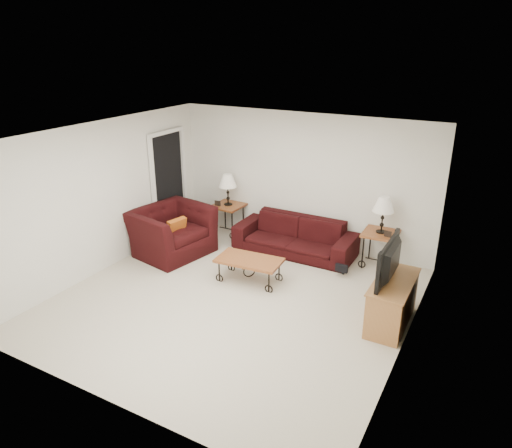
{
  "coord_description": "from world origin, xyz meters",
  "views": [
    {
      "loc": [
        3.29,
        -5.32,
        3.69
      ],
      "look_at": [
        0.0,
        0.7,
        1.0
      ],
      "focal_mm": 33.08,
      "sensor_mm": 36.0,
      "label": 1
    }
  ],
  "objects": [
    {
      "name": "side_table_right",
      "position": [
        1.6,
        2.2,
        0.32
      ],
      "size": [
        0.6,
        0.6,
        0.63
      ],
      "primitive_type": "cube",
      "rotation": [
        0.0,
        0.0,
        0.03
      ],
      "color": "#995727",
      "rests_on": "ground"
    },
    {
      "name": "wall_right",
      "position": [
        2.5,
        0.0,
        1.25
      ],
      "size": [
        0.02,
        5.0,
        2.5
      ],
      "primitive_type": "cube",
      "color": "white",
      "rests_on": "ground"
    },
    {
      "name": "coffee_table",
      "position": [
        -0.1,
        0.65,
        0.2
      ],
      "size": [
        1.08,
        0.64,
        0.39
      ],
      "primitive_type": "cube",
      "rotation": [
        0.0,
        0.0,
        0.07
      ],
      "color": "#995727",
      "rests_on": "ground"
    },
    {
      "name": "backpack",
      "position": [
        1.18,
        1.6,
        0.2
      ],
      "size": [
        0.35,
        0.29,
        0.41
      ],
      "primitive_type": "ellipsoid",
      "rotation": [
        0.0,
        0.0,
        -0.16
      ],
      "color": "black",
      "rests_on": "ground"
    },
    {
      "name": "ceiling",
      "position": [
        0.0,
        0.0,
        2.5
      ],
      "size": [
        5.0,
        5.0,
        0.0
      ],
      "primitive_type": "plane",
      "color": "white",
      "rests_on": "wall_back"
    },
    {
      "name": "television",
      "position": [
        2.21,
        0.51,
        0.95
      ],
      "size": [
        0.13,
        0.99,
        0.57
      ],
      "primitive_type": "imported",
      "rotation": [
        0.0,
        0.0,
        -1.57
      ],
      "color": "black",
      "rests_on": "tv_stand"
    },
    {
      "name": "side_table_left",
      "position": [
        -1.45,
        2.2,
        0.31
      ],
      "size": [
        0.59,
        0.59,
        0.62
      ],
      "primitive_type": "cube",
      "rotation": [
        0.0,
        0.0,
        -0.04
      ],
      "color": "#995727",
      "rests_on": "ground"
    },
    {
      "name": "wall_back",
      "position": [
        0.0,
        2.5,
        1.25
      ],
      "size": [
        5.0,
        0.02,
        2.5
      ],
      "primitive_type": "cube",
      "color": "white",
      "rests_on": "ground"
    },
    {
      "name": "throw_pillow",
      "position": [
        -1.72,
        0.87,
        0.52
      ],
      "size": [
        0.17,
        0.4,
        0.39
      ],
      "primitive_type": "cube",
      "rotation": [
        0.0,
        0.0,
        1.38
      ],
      "color": "#B55E17",
      "rests_on": "armchair"
    },
    {
      "name": "lamp_left",
      "position": [
        -1.45,
        2.2,
        0.93
      ],
      "size": [
        0.37,
        0.37,
        0.62
      ],
      "primitive_type": null,
      "rotation": [
        0.0,
        0.0,
        -0.04
      ],
      "color": "black",
      "rests_on": "side_table_left"
    },
    {
      "name": "armchair",
      "position": [
        -1.88,
        0.92,
        0.43
      ],
      "size": [
        1.38,
        1.52,
        0.86
      ],
      "primitive_type": "imported",
      "rotation": [
        0.0,
        0.0,
        1.38
      ],
      "color": "black",
      "rests_on": "ground"
    },
    {
      "name": "ground",
      "position": [
        0.0,
        0.0,
        0.0
      ],
      "size": [
        5.0,
        5.0,
        0.0
      ],
      "primitive_type": "plane",
      "color": "beige",
      "rests_on": "ground"
    },
    {
      "name": "photo_frame_left",
      "position": [
        -1.6,
        2.05,
        0.68
      ],
      "size": [
        0.13,
        0.03,
        0.1
      ],
      "primitive_type": "cube",
      "rotation": [
        0.0,
        0.0,
        0.13
      ],
      "color": "black",
      "rests_on": "side_table_left"
    },
    {
      "name": "sofa",
      "position": [
        0.09,
        2.02,
        0.32
      ],
      "size": [
        2.22,
        0.87,
        0.65
      ],
      "primitive_type": "imported",
      "color": "black",
      "rests_on": "ground"
    },
    {
      "name": "lamp_right",
      "position": [
        1.6,
        2.2,
        0.95
      ],
      "size": [
        0.37,
        0.37,
        0.63
      ],
      "primitive_type": null,
      "rotation": [
        0.0,
        0.0,
        0.03
      ],
      "color": "black",
      "rests_on": "side_table_right"
    },
    {
      "name": "tv_stand",
      "position": [
        2.23,
        0.51,
        0.33
      ],
      "size": [
        0.46,
        1.11,
        0.66
      ],
      "primitive_type": "cube",
      "color": "#A06E3B",
      "rests_on": "ground"
    },
    {
      "name": "doorway",
      "position": [
        -2.47,
        1.65,
        1.02
      ],
      "size": [
        0.08,
        0.94,
        2.04
      ],
      "primitive_type": "cube",
      "color": "black",
      "rests_on": "ground"
    },
    {
      "name": "wall_left",
      "position": [
        -2.5,
        0.0,
        1.25
      ],
      "size": [
        0.02,
        5.0,
        2.5
      ],
      "primitive_type": "cube",
      "color": "white",
      "rests_on": "ground"
    },
    {
      "name": "wall_front",
      "position": [
        0.0,
        -2.5,
        1.25
      ],
      "size": [
        5.0,
        0.02,
        2.5
      ],
      "primitive_type": "cube",
      "color": "white",
      "rests_on": "ground"
    },
    {
      "name": "photo_frame_right",
      "position": [
        1.75,
        2.05,
        0.69
      ],
      "size": [
        0.13,
        0.04,
        0.11
      ],
      "primitive_type": "cube",
      "rotation": [
        0.0,
        0.0,
        -0.18
      ],
      "color": "black",
      "rests_on": "side_table_right"
    }
  ]
}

